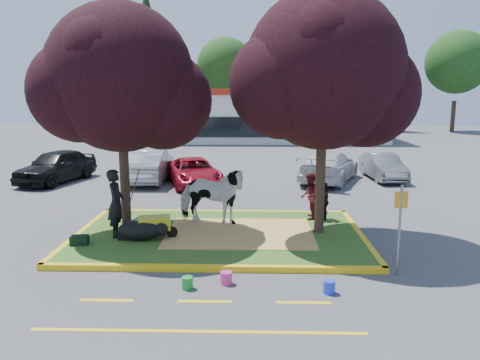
{
  "coord_description": "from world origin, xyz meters",
  "views": [
    {
      "loc": [
        0.95,
        -13.0,
        4.19
      ],
      "look_at": [
        0.59,
        0.5,
        1.62
      ],
      "focal_mm": 35.0,
      "sensor_mm": 36.0,
      "label": 1
    }
  ],
  "objects_px": {
    "car_silver": "(150,165)",
    "wheelbarrow": "(155,223)",
    "cow": "(211,196)",
    "bucket_pink": "(226,278)",
    "calf": "(140,230)",
    "bucket_green": "(187,283)",
    "handler": "(116,203)",
    "car_black": "(56,166)",
    "sign_post": "(400,221)",
    "bucket_blue": "(329,287)"
  },
  "relations": [
    {
      "from": "calf",
      "to": "car_silver",
      "type": "xyz_separation_m",
      "value": [
        -1.71,
        9.24,
        0.34
      ]
    },
    {
      "from": "car_silver",
      "to": "sign_post",
      "type": "bearing_deg",
      "value": 124.71
    },
    {
      "from": "bucket_green",
      "to": "car_silver",
      "type": "bearing_deg",
      "value": 105.74
    },
    {
      "from": "cow",
      "to": "calf",
      "type": "relative_size",
      "value": 1.72
    },
    {
      "from": "bucket_pink",
      "to": "wheelbarrow",
      "type": "bearing_deg",
      "value": 127.41
    },
    {
      "from": "sign_post",
      "to": "car_silver",
      "type": "relative_size",
      "value": 0.46
    },
    {
      "from": "cow",
      "to": "bucket_green",
      "type": "bearing_deg",
      "value": -169.95
    },
    {
      "from": "sign_post",
      "to": "car_black",
      "type": "height_order",
      "value": "sign_post"
    },
    {
      "from": "car_black",
      "to": "calf",
      "type": "bearing_deg",
      "value": -41.24
    },
    {
      "from": "cow",
      "to": "wheelbarrow",
      "type": "distance_m",
      "value": 2.01
    },
    {
      "from": "handler",
      "to": "sign_post",
      "type": "height_order",
      "value": "sign_post"
    },
    {
      "from": "bucket_pink",
      "to": "car_silver",
      "type": "distance_m",
      "value": 12.61
    },
    {
      "from": "wheelbarrow",
      "to": "bucket_pink",
      "type": "bearing_deg",
      "value": -64.15
    },
    {
      "from": "car_black",
      "to": "sign_post",
      "type": "bearing_deg",
      "value": -26.59
    },
    {
      "from": "car_black",
      "to": "cow",
      "type": "bearing_deg",
      "value": -28.75
    },
    {
      "from": "sign_post",
      "to": "handler",
      "type": "bearing_deg",
      "value": 157.08
    },
    {
      "from": "bucket_green",
      "to": "cow",
      "type": "bearing_deg",
      "value": 88.24
    },
    {
      "from": "sign_post",
      "to": "car_black",
      "type": "xyz_separation_m",
      "value": [
        -12.5,
        10.99,
        -0.53
      ]
    },
    {
      "from": "handler",
      "to": "bucket_pink",
      "type": "height_order",
      "value": "handler"
    },
    {
      "from": "calf",
      "to": "car_black",
      "type": "xyz_separation_m",
      "value": [
        -6.06,
        8.97,
        0.34
      ]
    },
    {
      "from": "calf",
      "to": "wheelbarrow",
      "type": "relative_size",
      "value": 0.78
    },
    {
      "from": "cow",
      "to": "bucket_green",
      "type": "relative_size",
      "value": 8.08
    },
    {
      "from": "bucket_green",
      "to": "bucket_blue",
      "type": "height_order",
      "value": "bucket_blue"
    },
    {
      "from": "calf",
      "to": "wheelbarrow",
      "type": "height_order",
      "value": "wheelbarrow"
    },
    {
      "from": "car_silver",
      "to": "bucket_pink",
      "type": "bearing_deg",
      "value": 108.47
    },
    {
      "from": "bucket_pink",
      "to": "car_silver",
      "type": "bearing_deg",
      "value": 109.68
    },
    {
      "from": "cow",
      "to": "bucket_blue",
      "type": "bearing_deg",
      "value": -135.71
    },
    {
      "from": "wheelbarrow",
      "to": "sign_post",
      "type": "distance_m",
      "value": 6.5
    },
    {
      "from": "bucket_green",
      "to": "bucket_blue",
      "type": "distance_m",
      "value": 3.02
    },
    {
      "from": "bucket_green",
      "to": "bucket_pink",
      "type": "distance_m",
      "value": 0.87
    },
    {
      "from": "sign_post",
      "to": "bucket_blue",
      "type": "bearing_deg",
      "value": -154.11
    },
    {
      "from": "car_silver",
      "to": "wheelbarrow",
      "type": "bearing_deg",
      "value": 101.78
    },
    {
      "from": "handler",
      "to": "car_black",
      "type": "xyz_separation_m",
      "value": [
        -5.33,
        8.66,
        -0.34
      ]
    },
    {
      "from": "sign_post",
      "to": "car_silver",
      "type": "distance_m",
      "value": 13.91
    },
    {
      "from": "bucket_pink",
      "to": "car_black",
      "type": "distance_m",
      "value": 14.44
    },
    {
      "from": "calf",
      "to": "wheelbarrow",
      "type": "bearing_deg",
      "value": 49.08
    },
    {
      "from": "bucket_pink",
      "to": "bucket_green",
      "type": "bearing_deg",
      "value": -161.84
    },
    {
      "from": "wheelbarrow",
      "to": "bucket_pink",
      "type": "distance_m",
      "value": 3.58
    },
    {
      "from": "bucket_pink",
      "to": "car_black",
      "type": "bearing_deg",
      "value": 126.53
    },
    {
      "from": "wheelbarrow",
      "to": "cow",
      "type": "bearing_deg",
      "value": 29.67
    },
    {
      "from": "wheelbarrow",
      "to": "handler",
      "type": "bearing_deg",
      "value": 162.38
    },
    {
      "from": "handler",
      "to": "car_black",
      "type": "distance_m",
      "value": 10.17
    },
    {
      "from": "wheelbarrow",
      "to": "bucket_green",
      "type": "relative_size",
      "value": 6.01
    },
    {
      "from": "wheelbarrow",
      "to": "bucket_pink",
      "type": "height_order",
      "value": "wheelbarrow"
    },
    {
      "from": "car_black",
      "to": "car_silver",
      "type": "relative_size",
      "value": 0.97
    },
    {
      "from": "cow",
      "to": "wheelbarrow",
      "type": "bearing_deg",
      "value": 143.04
    },
    {
      "from": "cow",
      "to": "wheelbarrow",
      "type": "height_order",
      "value": "cow"
    },
    {
      "from": "calf",
      "to": "handler",
      "type": "relative_size",
      "value": 0.65
    },
    {
      "from": "car_black",
      "to": "car_silver",
      "type": "height_order",
      "value": "car_black"
    },
    {
      "from": "bucket_pink",
      "to": "calf",
      "type": "bearing_deg",
      "value": 133.94
    }
  ]
}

